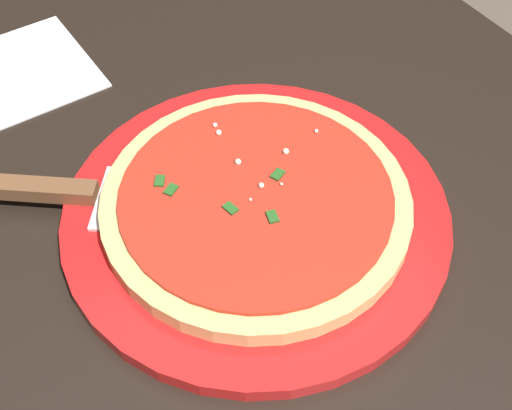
% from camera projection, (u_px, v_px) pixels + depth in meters
% --- Properties ---
extents(restaurant_table, '(1.06, 0.83, 0.75)m').
position_uv_depth(restaurant_table, '(247.00, 350.00, 0.64)').
color(restaurant_table, black).
rests_on(restaurant_table, ground_plane).
extents(serving_plate, '(0.32, 0.32, 0.01)m').
position_uv_depth(serving_plate, '(256.00, 215.00, 0.56)').
color(serving_plate, red).
rests_on(serving_plate, restaurant_table).
extents(pizza, '(0.26, 0.26, 0.02)m').
position_uv_depth(pizza, '(256.00, 202.00, 0.55)').
color(pizza, '#DBB26B').
rests_on(pizza, serving_plate).
extents(pizza_server, '(0.17, 0.20, 0.01)m').
position_uv_depth(pizza_server, '(68.00, 193.00, 0.56)').
color(pizza_server, silver).
rests_on(pizza_server, serving_plate).
extents(napkin_folded_right, '(0.15, 0.14, 0.00)m').
position_uv_depth(napkin_folded_right, '(23.00, 71.00, 0.69)').
color(napkin_folded_right, white).
rests_on(napkin_folded_right, restaurant_table).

